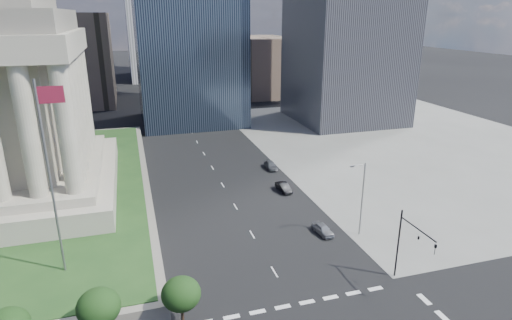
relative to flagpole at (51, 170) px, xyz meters
name	(u,v)px	position (x,y,z in m)	size (l,w,h in m)	color
ground	(182,117)	(21.83, 76.00, -13.11)	(500.00, 500.00, 0.00)	black
sidewalk_ne	(409,142)	(67.83, 36.00, -13.10)	(68.00, 90.00, 0.03)	slate
flagpole	(51,170)	(0.00, 0.00, 0.00)	(2.52, 0.24, 20.00)	slate
midrise_glass	(186,4)	(23.83, 71.00, 16.89)	(26.00, 26.00, 60.00)	black
building_filler_ne	(259,66)	(53.83, 106.00, -3.11)	(20.00, 30.00, 20.00)	brown
building_filler_nw	(72,59)	(-8.17, 106.00, 0.89)	(24.00, 30.00, 28.00)	brown
traffic_signal_ne	(410,242)	(34.33, -10.30, -7.86)	(0.30, 5.74, 8.00)	black
street_lamp_north	(361,195)	(35.16, 1.00, -7.45)	(2.13, 0.22, 10.00)	slate
parked_sedan_near	(323,229)	(30.83, 2.57, -12.45)	(3.87, 1.56, 1.32)	gray
parked_sedan_mid	(284,187)	(30.83, 17.54, -12.44)	(4.11, 1.43, 1.36)	black
parked_sedan_far	(271,165)	(32.19, 28.27, -12.38)	(1.73, 4.31, 1.47)	#4F5155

